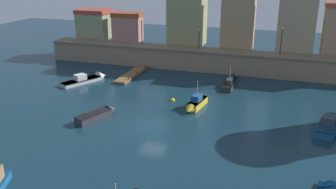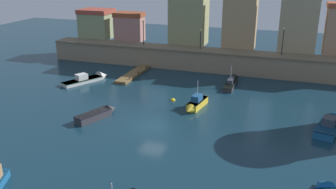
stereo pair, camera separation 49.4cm
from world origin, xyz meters
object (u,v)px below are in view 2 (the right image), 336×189
at_px(quay_lamp_2, 283,37).
at_px(moored_boat_0, 330,124).
at_px(moored_boat_1, 232,81).
at_px(mooring_buoy_0, 173,101).
at_px(moored_boat_6, 98,114).
at_px(moored_boat_4, 196,104).
at_px(quay_lamp_0, 143,29).
at_px(quay_lamp_1, 201,36).
at_px(moored_boat_2, 90,79).

height_order(quay_lamp_2, moored_boat_0, quay_lamp_2).
height_order(moored_boat_1, mooring_buoy_0, moored_boat_1).
bearing_deg(moored_boat_6, moored_boat_4, -36.02).
xyz_separation_m(quay_lamp_2, mooring_buoy_0, (-11.49, -14.34, -5.71)).
relative_size(quay_lamp_0, moored_boat_6, 0.73).
xyz_separation_m(quay_lamp_0, moored_boat_1, (15.17, -5.76, -5.33)).
distance_m(quay_lamp_1, moored_boat_2, 17.52).
distance_m(quay_lamp_0, moored_boat_0, 32.06).
distance_m(quay_lamp_0, moored_boat_2, 12.51).
relative_size(moored_boat_1, moored_boat_4, 1.54).
bearing_deg(moored_boat_4, quay_lamp_1, -158.84).
bearing_deg(moored_boat_0, mooring_buoy_0, 96.26).
relative_size(quay_lamp_0, quay_lamp_1, 1.29).
distance_m(quay_lamp_0, quay_lamp_2, 21.07).
relative_size(quay_lamp_1, quay_lamp_2, 0.77).
xyz_separation_m(quay_lamp_2, moored_boat_2, (-24.85, -10.64, -5.38)).
relative_size(quay_lamp_1, moored_boat_1, 0.41).
bearing_deg(moored_boat_2, moored_boat_0, -74.51).
xyz_separation_m(quay_lamp_2, moored_boat_4, (-8.28, -15.92, -5.16)).
bearing_deg(moored_boat_0, moored_boat_4, 100.69).
bearing_deg(quay_lamp_0, moored_boat_0, -32.36).
bearing_deg(quay_lamp_0, moored_boat_1, -20.78).
distance_m(moored_boat_2, moored_boat_6, 13.37).
relative_size(moored_boat_4, moored_boat_6, 0.90).
xyz_separation_m(quay_lamp_0, moored_boat_6, (3.68, -21.73, -5.28)).
distance_m(moored_boat_4, moored_boat_6, 10.81).
relative_size(quay_lamp_1, moored_boat_6, 0.57).
xyz_separation_m(moored_boat_0, moored_boat_4, (-13.93, 1.01, 0.05)).
xyz_separation_m(moored_boat_4, moored_boat_6, (-9.11, -5.82, -0.12)).
bearing_deg(moored_boat_2, mooring_buoy_0, -78.33).
relative_size(quay_lamp_2, moored_boat_4, 0.82).
height_order(quay_lamp_1, moored_boat_2, quay_lamp_1).
height_order(moored_boat_0, mooring_buoy_0, moored_boat_0).
distance_m(quay_lamp_0, moored_boat_4, 21.06).
relative_size(quay_lamp_1, moored_boat_0, 0.50).
distance_m(quay_lamp_1, moored_boat_1, 9.56).
distance_m(quay_lamp_0, moored_boat_1, 17.08).
bearing_deg(moored_boat_4, moored_boat_2, -99.04).
relative_size(moored_boat_0, mooring_buoy_0, 10.38).
distance_m(moored_boat_0, moored_boat_1, 16.07).
bearing_deg(moored_boat_2, quay_lamp_1, -23.62).
distance_m(quay_lamp_1, moored_boat_6, 22.94).
height_order(moored_boat_4, moored_boat_6, moored_boat_4).
bearing_deg(quay_lamp_2, quay_lamp_0, 180.00).
bearing_deg(quay_lamp_0, moored_boat_6, -80.39).
relative_size(quay_lamp_1, mooring_buoy_0, 5.20).
bearing_deg(moored_boat_1, quay_lamp_1, 45.23).
bearing_deg(moored_boat_1, moored_boat_0, -134.60).
bearing_deg(moored_boat_4, mooring_buoy_0, -107.53).
height_order(moored_boat_2, mooring_buoy_0, moored_boat_2).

